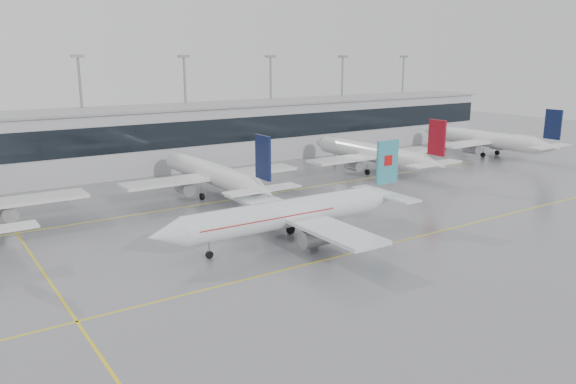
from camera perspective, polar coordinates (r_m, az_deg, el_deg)
ground at (r=65.10m, az=5.98°, el=-6.33°), size 320.00×320.00×0.00m
taxi_line_main at (r=65.10m, az=5.98°, el=-6.32°), size 120.00×0.25×0.01m
taxi_line_north at (r=89.08m, az=-6.51°, el=-0.89°), size 120.00×0.25×0.01m
taxi_line_cross at (r=66.15m, az=-23.82°, el=-7.12°), size 0.25×60.00×0.01m
terminal at (r=116.77m, az=-13.97°, el=5.21°), size 180.00×15.00×12.00m
terminal_glass at (r=109.58m, az=-12.62°, el=5.56°), size 180.00×0.20×5.00m
terminal_roof at (r=116.09m, az=-14.14°, el=8.24°), size 182.00×16.00×0.40m
light_masts at (r=121.63m, az=-15.17°, el=8.95°), size 156.40×1.00×22.60m
air_canada_jet at (r=68.38m, az=0.62°, el=-2.14°), size 36.00×28.62×11.29m
parked_jet_c at (r=91.46m, az=-7.65°, el=1.84°), size 29.64×36.96×11.72m
parked_jet_d at (r=111.24m, az=8.70°, el=3.87°), size 29.64×36.96×11.72m
parked_jet_e at (r=137.23m, az=19.55°, el=5.05°), size 29.64×36.96×11.72m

